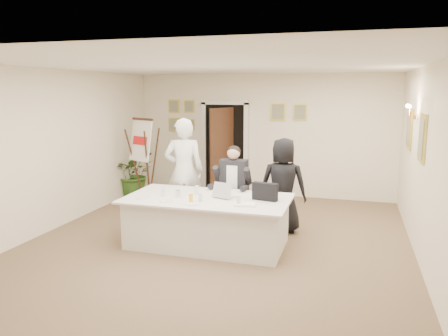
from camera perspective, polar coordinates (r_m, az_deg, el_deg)
floor at (r=7.17m, az=-0.85°, el=-9.72°), size 7.00×7.00×0.00m
ceiling at (r=6.75m, az=-0.91°, el=13.24°), size 6.00×7.00×0.02m
wall_back at (r=10.18m, az=5.06°, el=4.28°), size 6.00×0.10×2.80m
wall_front at (r=3.71m, az=-17.45°, el=-6.56°), size 6.00×0.10×2.80m
wall_left at (r=8.22m, az=-21.25°, el=2.22°), size 0.10×7.00×2.80m
wall_right at (r=6.58m, az=24.89°, el=0.15°), size 0.10×7.00×2.80m
doorway at (r=10.27m, az=-0.01°, el=2.36°), size 1.14×0.86×2.20m
pictures_back_wall at (r=10.31m, az=0.68°, el=6.90°), size 3.40×0.06×0.80m
pictures_right_wall at (r=7.72m, az=23.63°, el=4.20°), size 0.06×2.20×0.80m
wall_sconce at (r=7.68m, az=23.30°, el=6.83°), size 0.20×0.30×0.24m
conference_table at (r=6.96m, az=-2.18°, el=-6.93°), size 2.58×1.38×0.78m
seated_man at (r=7.69m, az=1.18°, el=-2.51°), size 0.77×0.80×1.50m
flip_chart at (r=9.70m, az=-10.26°, el=0.49°), size 0.65×0.52×1.80m
standing_man at (r=7.97m, az=-5.24°, el=-0.46°), size 0.81×0.65×1.95m
standing_woman at (r=7.59m, az=7.71°, el=-2.22°), size 0.81×0.54×1.64m
potted_palm at (r=10.33m, az=-11.58°, el=-0.69°), size 1.24×1.20×1.06m
laptop at (r=6.85m, az=0.03°, el=-2.70°), size 0.41×0.43×0.28m
laptop_bag at (r=6.68m, az=5.38°, el=-3.09°), size 0.40×0.17×0.27m
paper_stack at (r=6.39m, az=2.72°, el=-4.78°), size 0.35×0.28×0.03m
plate_left at (r=6.92m, az=-10.50°, el=-3.84°), size 0.28×0.28×0.01m
plate_mid at (r=6.68m, az=-7.52°, el=-4.26°), size 0.22×0.22×0.01m
plate_near at (r=6.48m, az=-4.05°, el=-4.65°), size 0.29×0.29×0.01m
glass_a at (r=7.00m, az=-7.92°, el=-3.09°), size 0.07×0.07×0.14m
glass_b at (r=6.57m, az=-3.09°, el=-3.88°), size 0.06×0.06×0.14m
glass_c at (r=6.39m, az=1.89°, el=-4.27°), size 0.07×0.07×0.14m
glass_d at (r=7.07m, az=-3.56°, el=-2.87°), size 0.09×0.09×0.14m
oj_glass at (r=6.56m, az=-4.34°, el=-3.95°), size 0.08×0.08×0.13m
steel_jug at (r=6.92m, az=-5.99°, el=-3.32°), size 0.11×0.11×0.11m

